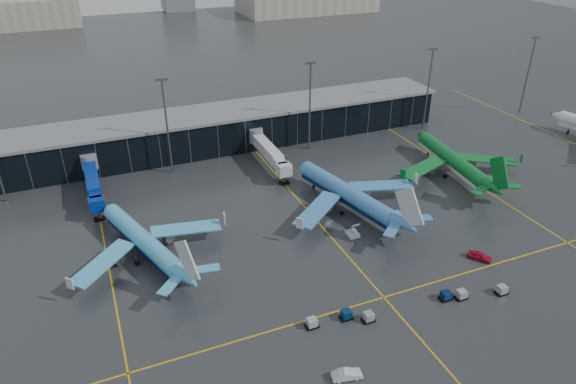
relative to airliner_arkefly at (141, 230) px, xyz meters
name	(u,v)px	position (x,y,z in m)	size (l,w,h in m)	color
ground	(300,264)	(27.77, -14.74, -5.98)	(600.00, 600.00, 0.00)	#282B2D
terminal_pier	(214,129)	(27.77, 47.26, -0.56)	(142.00, 17.00, 10.70)	black
jet_bridges	(93,182)	(-7.23, 28.25, -1.43)	(94.00, 27.50, 7.20)	#595B60
flood_masts	(242,113)	(32.77, 35.26, 7.83)	(203.00, 0.50, 25.50)	#595B60
distant_hangars	(202,2)	(77.71, 255.34, 2.81)	(260.00, 71.00, 22.00)	#B2AD99
taxi_lines	(322,226)	(37.77, -4.13, -5.97)	(220.00, 120.00, 0.02)	gold
airliner_arkefly	(141,230)	(0.00, 0.00, 0.00)	(34.17, 38.91, 11.96)	#44ADDF
airliner_klm_near	(347,184)	(46.50, 1.11, 0.40)	(36.46, 41.53, 12.76)	#3C82C5
airliner_aer_lingus	(454,152)	(80.76, 6.29, 0.25)	(35.59, 40.54, 12.46)	#0C6C29
baggage_carts	(408,306)	(39.93, -34.02, -5.22)	(37.66, 7.10, 1.70)	black
mobile_airstair	(352,232)	(42.33, -9.73, -5.21)	(2.29, 3.26, 3.45)	white
service_van_red	(480,256)	(61.58, -27.18, -5.18)	(1.90, 4.71, 1.61)	#B20D28
service_van_white	(347,374)	(22.86, -43.25, -5.21)	(1.62, 4.66, 1.53)	silver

